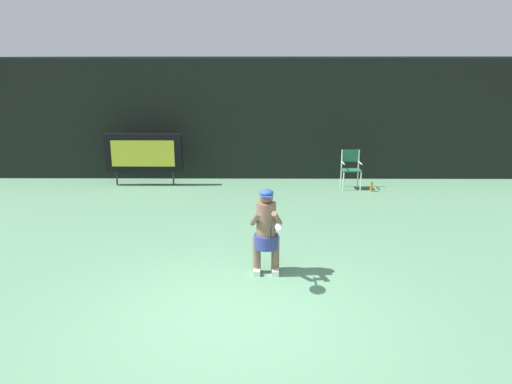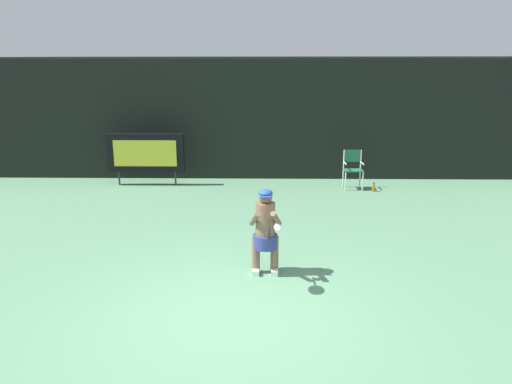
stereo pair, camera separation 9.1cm
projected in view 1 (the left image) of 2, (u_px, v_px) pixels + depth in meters
name	position (u px, v px, depth m)	size (l,w,h in m)	color
ground	(235.00, 325.00, 5.98)	(18.00, 22.00, 0.03)	#5A8C67
backdrop_screen	(249.00, 120.00, 13.95)	(18.00, 0.12, 3.66)	black
scoreboard	(144.00, 153.00, 13.26)	(2.20, 0.21, 1.50)	black
umpire_chair	(351.00, 167.00, 13.00)	(0.52, 0.44, 1.08)	white
water_bottle	(371.00, 187.00, 12.74)	(0.07, 0.07, 0.27)	orange
tennis_player	(266.00, 229.00, 7.34)	(0.53, 0.60, 1.40)	white
tennis_racket	(270.00, 230.00, 6.68)	(0.03, 0.60, 0.31)	black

